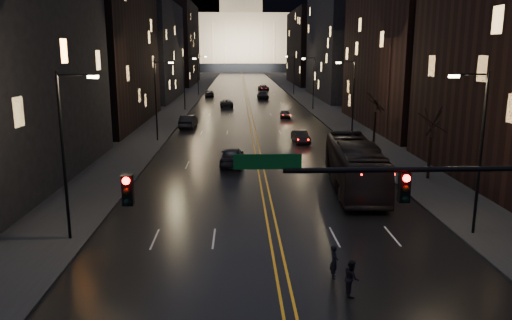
{
  "coord_description": "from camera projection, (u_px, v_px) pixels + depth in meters",
  "views": [
    {
      "loc": [
        -1.94,
        -15.59,
        9.98
      ],
      "look_at": [
        -0.9,
        12.8,
        3.75
      ],
      "focal_mm": 35.0,
      "sensor_mm": 36.0,
      "label": 1
    }
  ],
  "objects": [
    {
      "name": "building_left_dist",
      "position": [
        174.0,
        44.0,
        150.77
      ],
      "size": [
        12.0,
        40.0,
        24.0
      ],
      "primitive_type": "cube",
      "color": "black",
      "rests_on": "ground"
    },
    {
      "name": "oncoming_car_d",
      "position": [
        209.0,
        93.0,
        110.69
      ],
      "size": [
        2.31,
        5.14,
        1.46
      ],
      "primitive_type": "imported",
      "rotation": [
        0.0,
        0.0,
        3.19
      ],
      "color": "black",
      "rests_on": "ground"
    },
    {
      "name": "tree_right_far",
      "position": [
        376.0,
        102.0,
        54.01
      ],
      "size": [
        2.4,
        2.4,
        6.65
      ],
      "color": "black",
      "rests_on": "ground"
    },
    {
      "name": "tree_right_mid",
      "position": [
        432.0,
        123.0,
        38.39
      ],
      "size": [
        2.4,
        2.4,
        6.65
      ],
      "color": "black",
      "rests_on": "ground"
    },
    {
      "name": "traffic_signal",
      "position": [
        475.0,
        201.0,
        16.54
      ],
      "size": [
        17.29,
        0.45,
        7.0
      ],
      "color": "black",
      "rests_on": "ground"
    },
    {
      "name": "pedestrian_a",
      "position": [
        334.0,
        262.0,
        22.22
      ],
      "size": [
        0.44,
        0.61,
        1.56
      ],
      "primitive_type": "imported",
      "rotation": [
        0.0,
        0.0,
        1.46
      ],
      "color": "black",
      "rests_on": "ground"
    },
    {
      "name": "building_left_mid",
      "position": [
        94.0,
        20.0,
        66.4
      ],
      "size": [
        12.0,
        30.0,
        28.0
      ],
      "primitive_type": "cube",
      "color": "black",
      "rests_on": "ground"
    },
    {
      "name": "streetlamp_left_dist",
      "position": [
        199.0,
        73.0,
        113.57
      ],
      "size": [
        2.13,
        0.25,
        9.0
      ],
      "color": "black",
      "rests_on": "ground"
    },
    {
      "name": "streetlamp_left_far",
      "position": [
        185.0,
        80.0,
        84.28
      ],
      "size": [
        2.13,
        0.25,
        9.0
      ],
      "color": "black",
      "rests_on": "ground"
    },
    {
      "name": "capitol",
      "position": [
        241.0,
        37.0,
        257.79
      ],
      "size": [
        90.0,
        50.0,
        58.5
      ],
      "color": "black",
      "rests_on": "ground"
    },
    {
      "name": "sidewalk_left",
      "position": [
        196.0,
        86.0,
        143.81
      ],
      "size": [
        8.0,
        320.0,
        0.16
      ],
      "primitive_type": "cube",
      "color": "black",
      "rests_on": "ground"
    },
    {
      "name": "receding_car_d",
      "position": [
        264.0,
        88.0,
        127.95
      ],
      "size": [
        2.84,
        5.43,
        1.46
      ],
      "primitive_type": "imported",
      "rotation": [
        0.0,
        0.0,
        0.08
      ],
      "color": "black",
      "rests_on": "ground"
    },
    {
      "name": "oncoming_car_a",
      "position": [
        232.0,
        156.0,
        44.34
      ],
      "size": [
        2.32,
        5.04,
        1.68
      ],
      "primitive_type": "imported",
      "rotation": [
        0.0,
        0.0,
        3.07
      ],
      "color": "black",
      "rests_on": "ground"
    },
    {
      "name": "receding_car_a",
      "position": [
        301.0,
        137.0,
        55.0
      ],
      "size": [
        1.83,
        4.27,
        1.37
      ],
      "primitive_type": "imported",
      "rotation": [
        0.0,
        0.0,
        0.09
      ],
      "color": "black",
      "rests_on": "ground"
    },
    {
      "name": "receding_car_b",
      "position": [
        285.0,
        114.0,
        75.27
      ],
      "size": [
        1.78,
        3.9,
        1.3
      ],
      "primitive_type": "imported",
      "rotation": [
        0.0,
        0.0,
        -0.07
      ],
      "color": "black",
      "rests_on": "ground"
    },
    {
      "name": "sidewalk_right",
      "position": [
        293.0,
        86.0,
        144.8
      ],
      "size": [
        8.0,
        320.0,
        0.16
      ],
      "primitive_type": "cube",
      "color": "black",
      "rests_on": "ground"
    },
    {
      "name": "building_right_mid",
      "position": [
        346.0,
        36.0,
        105.19
      ],
      "size": [
        12.0,
        34.0,
        26.0
      ],
      "primitive_type": "cube",
      "color": "black",
      "rests_on": "ground"
    },
    {
      "name": "center_line",
      "position": [
        244.0,
        86.0,
        144.32
      ],
      "size": [
        0.62,
        320.0,
        0.01
      ],
      "primitive_type": "cube",
      "color": "orange",
      "rests_on": "road"
    },
    {
      "name": "receding_car_c",
      "position": [
        263.0,
        95.0,
        105.72
      ],
      "size": [
        2.39,
        5.6,
        1.61
      ],
      "primitive_type": "imported",
      "rotation": [
        0.0,
        0.0,
        0.02
      ],
      "color": "black",
      "rests_on": "ground"
    },
    {
      "name": "road",
      "position": [
        244.0,
        86.0,
        144.32
      ],
      "size": [
        20.0,
        320.0,
        0.02
      ],
      "primitive_type": "cube",
      "color": "black",
      "rests_on": "ground"
    },
    {
      "name": "building_left_far",
      "position": [
        147.0,
        51.0,
        104.35
      ],
      "size": [
        12.0,
        34.0,
        20.0
      ],
      "primitive_type": "cube",
      "color": "black",
      "rests_on": "ground"
    },
    {
      "name": "oncoming_car_b",
      "position": [
        188.0,
        122.0,
        65.81
      ],
      "size": [
        2.12,
        5.3,
        1.71
      ],
      "primitive_type": "imported",
      "rotation": [
        0.0,
        0.0,
        3.08
      ],
      "color": "black",
      "rests_on": "ground"
    },
    {
      "name": "streetlamp_left_mid",
      "position": [
        157.0,
        96.0,
        55.0
      ],
      "size": [
        2.13,
        0.25,
        9.0
      ],
      "color": "black",
      "rests_on": "ground"
    },
    {
      "name": "bus",
      "position": [
        355.0,
        165.0,
        36.46
      ],
      "size": [
        4.02,
        13.04,
        3.58
      ],
      "primitive_type": "imported",
      "rotation": [
        0.0,
        0.0,
        -0.08
      ],
      "color": "black",
      "rests_on": "ground"
    },
    {
      "name": "oncoming_car_c",
      "position": [
        227.0,
        103.0,
        90.61
      ],
      "size": [
        2.57,
        5.09,
        1.38
      ],
      "primitive_type": "imported",
      "rotation": [
        0.0,
        0.0,
        3.2
      ],
      "color": "black",
      "rests_on": "ground"
    },
    {
      "name": "pedestrian_b",
      "position": [
        352.0,
        278.0,
        20.66
      ],
      "size": [
        0.44,
        0.77,
        1.56
      ],
      "primitive_type": "imported",
      "rotation": [
        0.0,
        0.0,
        1.55
      ],
      "color": "black",
      "rests_on": "ground"
    },
    {
      "name": "streetlamp_right_mid",
      "position": [
        352.0,
        96.0,
        55.77
      ],
      "size": [
        2.13,
        0.25,
        9.0
      ],
      "color": "black",
      "rests_on": "ground"
    },
    {
      "name": "streetlamp_left_near",
      "position": [
        66.0,
        148.0,
        25.71
      ],
      "size": [
        2.13,
        0.25,
        9.0
      ],
      "color": "black",
      "rests_on": "ground"
    },
    {
      "name": "building_right_dist",
      "position": [
        312.0,
        47.0,
        152.48
      ],
      "size": [
        12.0,
        40.0,
        22.0
      ],
      "primitive_type": "cube",
      "color": "black",
      "rests_on": "ground"
    },
    {
      "name": "streetlamp_right_far",
      "position": [
        312.0,
        80.0,
        85.05
      ],
      "size": [
        2.13,
        0.25,
        9.0
      ],
      "color": "black",
      "rests_on": "ground"
    },
    {
      "name": "streetlamp_right_dist",
      "position": [
        293.0,
        73.0,
        114.34
      ],
      "size": [
        2.13,
        0.25,
        9.0
      ],
      "color": "black",
      "rests_on": "ground"
    },
    {
      "name": "streetlamp_right_near",
      "position": [
        478.0,
        145.0,
        26.48
      ],
      "size": [
        2.13,
        0.25,
        9.0
      ],
      "color": "black",
      "rests_on": "ground"
    }
  ]
}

